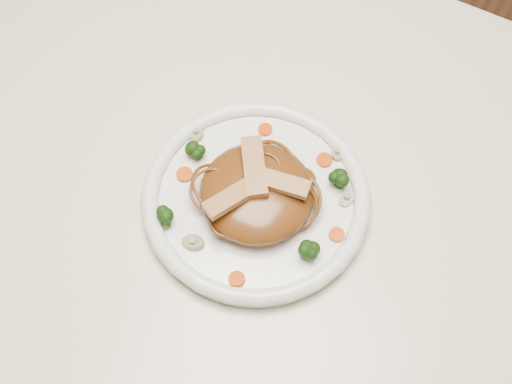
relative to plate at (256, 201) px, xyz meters
The scene contains 20 objects.
ground 0.76m from the plate, 135.22° to the left, with size 4.00×4.00×0.00m, color #532E1C.
table 0.11m from the plate, 135.22° to the left, with size 1.20×0.80×0.75m.
plate is the anchor object (origin of this frame).
noodle_mound 0.03m from the plate, 50.72° to the right, with size 0.13×0.13×0.04m, color brown.
chicken_a 0.06m from the plate, 15.75° to the left, with size 0.06×0.02×0.01m, color tan.
chicken_b 0.06m from the plate, 126.19° to the left, with size 0.07×0.02×0.01m, color tan.
chicken_c 0.07m from the plate, 107.67° to the right, with size 0.07×0.02×0.01m, color tan.
broccoli_0 0.10m from the plate, 39.23° to the left, with size 0.03×0.03×0.03m, color #15350B, non-canonical shape.
broccoli_1 0.09m from the plate, 169.14° to the left, with size 0.03×0.03×0.03m, color #15350B, non-canonical shape.
broccoli_2 0.11m from the plate, 132.06° to the right, with size 0.03×0.03×0.03m, color #15350B, non-canonical shape.
broccoli_3 0.09m from the plate, 23.63° to the right, with size 0.03×0.03×0.03m, color #15350B, non-canonical shape.
carrot_0 0.10m from the plate, 59.94° to the left, with size 0.02×0.02×0.01m, color #C23907.
carrot_1 0.09m from the plate, behind, with size 0.02×0.02×0.01m, color #C23907.
carrot_2 0.10m from the plate, ahead, with size 0.02×0.02×0.01m, color #C23907.
carrot_3 0.09m from the plate, 111.87° to the left, with size 0.02×0.02×0.01m, color #C23907.
carrot_4 0.10m from the plate, 72.86° to the right, with size 0.02×0.02×0.01m, color #C23907.
mushroom_0 0.09m from the plate, 111.69° to the right, with size 0.03×0.03×0.01m, color #B9AB8A.
mushroom_1 0.11m from the plate, 27.47° to the left, with size 0.02×0.02×0.01m, color #B9AB8A.
mushroom_2 0.11m from the plate, 158.75° to the left, with size 0.02×0.02×0.01m, color #B9AB8A.
mushroom_3 0.11m from the plate, 59.64° to the left, with size 0.02×0.02×0.01m, color #B9AB8A.
Camera 1 is at (0.19, -0.34, 1.47)m, focal length 47.79 mm.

